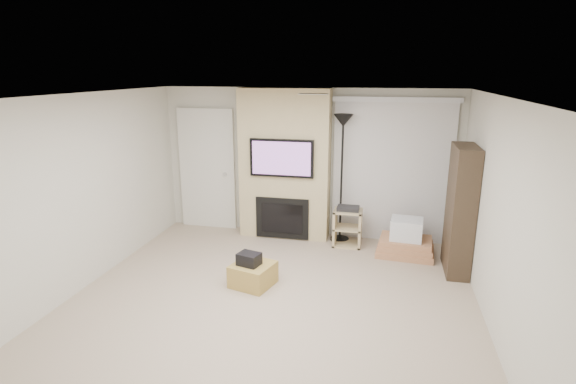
% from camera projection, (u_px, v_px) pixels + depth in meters
% --- Properties ---
extents(floor, '(5.00, 5.50, 0.00)m').
position_uv_depth(floor, '(267.00, 311.00, 5.35)').
color(floor, tan).
rests_on(floor, ground).
extents(ceiling, '(5.00, 5.50, 0.00)m').
position_uv_depth(ceiling, '(264.00, 97.00, 4.69)').
color(ceiling, white).
rests_on(ceiling, wall_back).
extents(wall_back, '(5.00, 0.00, 2.50)m').
position_uv_depth(wall_back, '(307.00, 163.00, 7.61)').
color(wall_back, beige).
rests_on(wall_back, ground).
extents(wall_front, '(5.00, 0.00, 2.50)m').
position_uv_depth(wall_front, '(132.00, 361.00, 2.43)').
color(wall_front, beige).
rests_on(wall_front, ground).
extents(wall_left, '(0.00, 5.50, 2.50)m').
position_uv_depth(wall_left, '(70.00, 198.00, 5.54)').
color(wall_left, beige).
rests_on(wall_left, ground).
extents(wall_right, '(0.00, 5.50, 2.50)m').
position_uv_depth(wall_right, '(505.00, 227.00, 4.50)').
color(wall_right, beige).
rests_on(wall_right, ground).
extents(hvac_vent, '(0.35, 0.18, 0.01)m').
position_uv_depth(hvac_vent, '(313.00, 94.00, 5.36)').
color(hvac_vent, silver).
rests_on(hvac_vent, ceiling).
extents(ottoman, '(0.62, 0.62, 0.30)m').
position_uv_depth(ottoman, '(253.00, 274.00, 5.96)').
color(ottoman, '#AA8A40').
rests_on(ottoman, floor).
extents(black_bag, '(0.33, 0.29, 0.16)m').
position_uv_depth(black_bag, '(249.00, 259.00, 5.88)').
color(black_bag, black).
rests_on(black_bag, ottoman).
extents(fireplace_wall, '(1.50, 0.47, 2.50)m').
position_uv_depth(fireplace_wall, '(285.00, 165.00, 7.49)').
color(fireplace_wall, tan).
rests_on(fireplace_wall, floor).
extents(entry_door, '(1.02, 0.11, 2.14)m').
position_uv_depth(entry_door, '(208.00, 170.00, 8.00)').
color(entry_door, silver).
rests_on(entry_door, floor).
extents(vertical_blinds, '(1.98, 0.10, 2.37)m').
position_uv_depth(vertical_blinds, '(392.00, 166.00, 7.27)').
color(vertical_blinds, silver).
rests_on(vertical_blinds, floor).
extents(floor_lamp, '(0.31, 0.31, 2.11)m').
position_uv_depth(floor_lamp, '(343.00, 142.00, 7.14)').
color(floor_lamp, black).
rests_on(floor_lamp, floor).
extents(av_stand, '(0.45, 0.38, 0.66)m').
position_uv_depth(av_stand, '(348.00, 225.00, 7.27)').
color(av_stand, tan).
rests_on(av_stand, floor).
extents(box_stack, '(0.91, 0.72, 0.57)m').
position_uv_depth(box_stack, '(406.00, 241.00, 6.94)').
color(box_stack, tan).
rests_on(box_stack, floor).
extents(bookshelf, '(0.30, 0.80, 1.80)m').
position_uv_depth(bookshelf, '(460.00, 210.00, 6.20)').
color(bookshelf, '#2F2419').
rests_on(bookshelf, floor).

